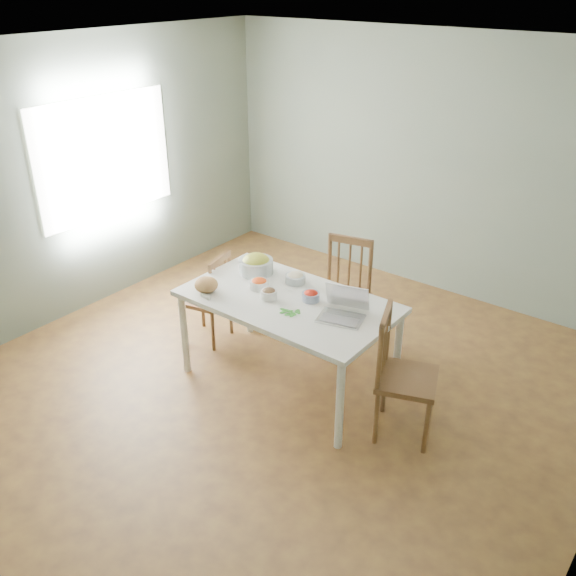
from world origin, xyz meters
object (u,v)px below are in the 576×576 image
Objects in this scene: bread_boule at (206,285)px; dining_table at (288,341)px; chair_right at (408,376)px; bowl_squash at (256,264)px; chair_left at (206,297)px; laptop at (341,306)px; chair_far at (341,297)px.

dining_table is at bearing 26.97° from bread_boule.
chair_right reaches higher than bowl_squash.
laptop is (1.56, -0.10, 0.48)m from chair_left.
bowl_squash is at bearing -149.17° from chair_far.
chair_right reaches higher than dining_table.
laptop is (0.52, -0.01, 0.52)m from dining_table.
bowl_squash is at bearing 79.62° from bread_boule.
chair_right is at bearing -46.77° from chair_far.
bread_boule is 1.17m from laptop.
dining_table is 1.66× the size of chair_far.
laptop is (0.48, -0.75, 0.40)m from chair_far.
chair_far is (0.04, 0.74, 0.12)m from dining_table.
dining_table is at bearing 162.78° from laptop.
laptop is at bearing 73.25° from chair_left.
bowl_squash is at bearing 157.80° from dining_table.
chair_left is at bearing -166.84° from bowl_squash.
laptop reaches higher than chair_right.
chair_far is at bearing 43.72° from bowl_squash.
bread_boule is at bearing -153.03° from dining_table.
dining_table is 1.05m from chair_left.
chair_far is 0.85m from bowl_squash.
bowl_squash is (-0.55, -0.53, 0.37)m from chair_far.
laptop is at bearing -12.12° from bowl_squash.
bowl_squash is (-1.61, 0.18, 0.38)m from chair_right.
chair_right is at bearing 75.31° from chair_left.
chair_left is 0.87× the size of chair_right.
chair_far is at bearing 35.13° from chair_right.
chair_right is 1.78m from bread_boule.
chair_right is (1.10, 0.03, 0.11)m from dining_table.
bread_boule is (-0.65, -1.05, 0.35)m from chair_far.
chair_left is 1.64m from laptop.
chair_right is (1.06, -0.71, -0.01)m from chair_far.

